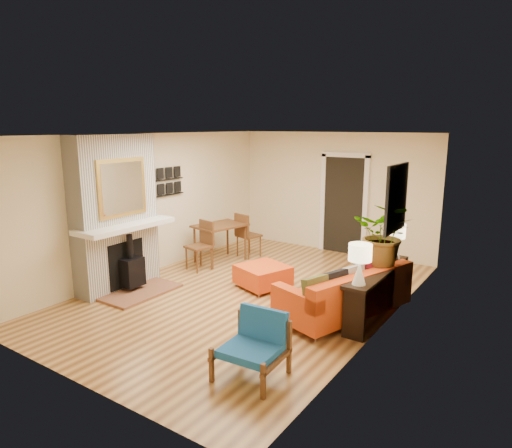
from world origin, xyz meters
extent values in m
plane|color=tan|center=(0.00, 0.00, 0.00)|extent=(6.50, 6.50, 0.00)
plane|color=white|center=(0.00, 0.00, 2.60)|extent=(6.50, 6.50, 0.00)
plane|color=beige|center=(0.00, 3.25, 1.30)|extent=(4.50, 0.00, 4.50)
plane|color=beige|center=(0.00, -3.25, 1.30)|extent=(4.50, 0.00, 4.50)
plane|color=beige|center=(-2.25, 0.00, 1.30)|extent=(0.00, 6.50, 6.50)
plane|color=beige|center=(2.25, 0.00, 1.30)|extent=(0.00, 6.50, 6.50)
cube|color=black|center=(0.25, 3.22, 1.05)|extent=(0.88, 0.06, 2.10)
cube|color=white|center=(-0.24, 3.21, 1.05)|extent=(0.10, 0.08, 2.18)
cube|color=white|center=(0.74, 3.21, 1.05)|extent=(0.10, 0.08, 2.18)
cube|color=white|center=(0.25, 3.21, 2.13)|extent=(1.08, 0.08, 0.10)
cube|color=black|center=(2.22, 0.40, 1.75)|extent=(0.04, 0.85, 0.95)
cube|color=slate|center=(2.19, 0.40, 1.75)|extent=(0.01, 0.70, 0.80)
cube|color=black|center=(-2.21, 0.35, 1.42)|extent=(0.06, 0.95, 0.02)
cube|color=black|center=(-2.21, 0.35, 1.72)|extent=(0.06, 0.95, 0.02)
cube|color=white|center=(-2.04, -1.00, 1.86)|extent=(0.42, 1.50, 1.48)
cube|color=white|center=(-2.04, -1.00, 0.56)|extent=(0.42, 1.50, 1.12)
cube|color=white|center=(-1.79, -1.00, 1.12)|extent=(0.60, 1.68, 0.08)
cube|color=black|center=(-1.83, -1.00, 0.45)|extent=(0.03, 0.72, 0.78)
cube|color=brown|center=(-1.53, -1.00, 0.02)|extent=(0.75, 1.30, 0.04)
cube|color=black|center=(-1.71, -1.00, 0.34)|extent=(0.30, 0.36, 0.48)
cylinder|color=black|center=(-1.71, -1.00, 0.78)|extent=(0.10, 0.10, 0.40)
cube|color=gold|center=(-1.82, -1.00, 1.75)|extent=(0.04, 0.95, 0.95)
cube|color=silver|center=(-1.80, -1.00, 1.75)|extent=(0.01, 0.82, 0.82)
cylinder|color=silver|center=(1.04, -0.70, 0.05)|extent=(0.05, 0.05, 0.10)
cylinder|color=silver|center=(1.69, -0.92, 0.05)|extent=(0.05, 0.05, 0.10)
cylinder|color=silver|center=(1.61, 1.03, 0.05)|extent=(0.05, 0.05, 0.10)
cylinder|color=silver|center=(2.26, 0.81, 0.05)|extent=(0.05, 0.05, 0.10)
cube|color=red|center=(1.65, 0.05, 0.25)|extent=(1.48, 2.23, 0.29)
cube|color=red|center=(1.98, -0.05, 0.56)|extent=(0.83, 2.02, 0.34)
cube|color=red|center=(1.36, -0.84, 0.49)|extent=(0.89, 0.44, 0.20)
cube|color=red|center=(1.94, 0.95, 0.49)|extent=(0.89, 0.44, 0.20)
cube|color=#515323|center=(1.60, -0.75, 0.61)|extent=(0.31, 0.43, 0.41)
cube|color=black|center=(1.72, -0.38, 0.61)|extent=(0.31, 0.43, 0.41)
cube|color=#A3A39E|center=(1.85, -0.01, 0.61)|extent=(0.31, 0.43, 0.41)
cube|color=maroon|center=(1.95, 0.32, 0.61)|extent=(0.31, 0.43, 0.41)
cube|color=black|center=(2.08, 0.69, 0.61)|extent=(0.31, 0.43, 0.41)
cylinder|color=silver|center=(-0.38, 0.19, 0.03)|extent=(0.05, 0.05, 0.06)
cylinder|color=silver|center=(0.21, -0.02, 0.03)|extent=(0.05, 0.05, 0.06)
cylinder|color=silver|center=(-0.17, 0.77, 0.03)|extent=(0.05, 0.05, 0.06)
cylinder|color=silver|center=(0.42, 0.57, 0.03)|extent=(0.05, 0.05, 0.06)
cube|color=red|center=(0.02, 0.38, 0.22)|extent=(0.97, 0.97, 0.33)
cube|color=brown|center=(1.16, -2.12, 0.27)|extent=(0.09, 0.67, 0.04)
cube|color=brown|center=(1.18, -2.41, 0.20)|extent=(0.05, 0.05, 0.39)
cube|color=brown|center=(1.14, -1.82, 0.31)|extent=(0.05, 0.05, 0.63)
cube|color=brown|center=(1.80, -2.08, 0.27)|extent=(0.09, 0.67, 0.04)
cube|color=brown|center=(1.82, -2.37, 0.20)|extent=(0.05, 0.05, 0.39)
cube|color=brown|center=(1.79, -1.78, 0.31)|extent=(0.05, 0.05, 0.63)
cube|color=#1A62A1|center=(1.48, -2.10, 0.32)|extent=(0.62, 0.59, 0.09)
cube|color=#1A62A1|center=(1.47, -1.83, 0.54)|extent=(0.60, 0.19, 0.37)
cube|color=brown|center=(-1.56, 1.20, 0.75)|extent=(0.91, 1.14, 0.04)
cylinder|color=brown|center=(-1.93, 0.83, 0.36)|extent=(0.05, 0.05, 0.73)
cylinder|color=brown|center=(-1.37, 0.71, 0.36)|extent=(0.05, 0.05, 0.73)
cylinder|color=brown|center=(-1.74, 1.68, 0.36)|extent=(0.05, 0.05, 0.73)
cylinder|color=brown|center=(-1.19, 1.56, 0.36)|extent=(0.05, 0.05, 0.73)
cube|color=brown|center=(-1.55, 0.52, 0.46)|extent=(0.51, 0.51, 0.04)
cube|color=brown|center=(-1.51, 0.72, 0.71)|extent=(0.42, 0.13, 0.47)
cylinder|color=brown|center=(-1.75, 0.39, 0.22)|extent=(0.04, 0.04, 0.45)
cylinder|color=brown|center=(-1.42, 0.32, 0.22)|extent=(0.04, 0.04, 0.45)
cylinder|color=brown|center=(-1.68, 0.73, 0.22)|extent=(0.04, 0.04, 0.45)
cylinder|color=brown|center=(-1.34, 0.65, 0.22)|extent=(0.04, 0.04, 0.45)
cube|color=brown|center=(-1.27, 1.81, 0.46)|extent=(0.51, 0.51, 0.04)
cube|color=brown|center=(-1.31, 1.61, 0.71)|extent=(0.42, 0.13, 0.47)
cylinder|color=brown|center=(-1.47, 1.68, 0.22)|extent=(0.04, 0.04, 0.45)
cylinder|color=brown|center=(-1.14, 1.60, 0.22)|extent=(0.04, 0.04, 0.45)
cylinder|color=brown|center=(-1.40, 2.01, 0.22)|extent=(0.04, 0.04, 0.45)
cylinder|color=brown|center=(-1.06, 1.94, 0.22)|extent=(0.04, 0.04, 0.45)
cube|color=black|center=(2.07, 0.24, 0.70)|extent=(0.34, 1.85, 0.05)
cube|color=black|center=(2.07, -0.61, 0.34)|extent=(0.30, 0.04, 0.68)
cube|color=black|center=(2.07, 1.09, 0.34)|extent=(0.30, 0.04, 0.68)
cone|color=white|center=(2.07, -0.49, 0.88)|extent=(0.18, 0.18, 0.30)
cylinder|color=white|center=(2.07, -0.49, 1.05)|extent=(0.03, 0.03, 0.06)
cylinder|color=#FFEABF|center=(2.07, -0.49, 1.16)|extent=(0.30, 0.30, 0.22)
cone|color=white|center=(2.07, 0.97, 0.88)|extent=(0.18, 0.18, 0.30)
cylinder|color=white|center=(2.07, 0.97, 1.05)|extent=(0.03, 0.03, 0.06)
cylinder|color=#FFEABF|center=(2.07, 0.97, 1.16)|extent=(0.30, 0.30, 0.22)
imported|color=#1E5919|center=(2.06, 0.50, 1.19)|extent=(0.88, 0.78, 0.94)
camera|label=1|loc=(4.10, -5.87, 2.74)|focal=32.00mm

